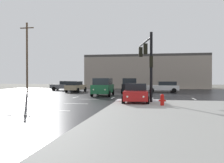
% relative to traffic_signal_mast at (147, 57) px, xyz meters
% --- Properties ---
extents(ground_plane, '(120.00, 120.00, 0.00)m').
position_rel_traffic_signal_mast_xyz_m(ground_plane, '(-5.55, 3.36, -3.89)').
color(ground_plane, slate).
extents(road_asphalt, '(44.00, 44.00, 0.02)m').
position_rel_traffic_signal_mast_xyz_m(road_asphalt, '(-5.55, 3.36, -3.88)').
color(road_asphalt, black).
rests_on(road_asphalt, ground_plane).
extents(snow_strip_curbside, '(4.00, 1.60, 0.06)m').
position_rel_traffic_signal_mast_xyz_m(snow_strip_curbside, '(-0.55, -0.64, -3.72)').
color(snow_strip_curbside, white).
rests_on(snow_strip_curbside, sidewalk_corner).
extents(lane_markings, '(36.15, 36.15, 0.01)m').
position_rel_traffic_signal_mast_xyz_m(lane_markings, '(-4.34, 1.98, -3.87)').
color(lane_markings, silver).
rests_on(lane_markings, road_asphalt).
extents(traffic_signal_mast, '(1.39, 5.39, 5.55)m').
position_rel_traffic_signal_mast_xyz_m(traffic_signal_mast, '(0.00, 0.00, 0.00)').
color(traffic_signal_mast, black).
rests_on(traffic_signal_mast, sidewalk_corner).
extents(fire_hydrant, '(0.48, 0.26, 0.79)m').
position_rel_traffic_signal_mast_xyz_m(fire_hydrant, '(1.09, -3.76, -3.35)').
color(fire_hydrant, red).
rests_on(fire_hydrant, sidewalk_corner).
extents(strip_building_background, '(25.21, 8.00, 6.97)m').
position_rel_traffic_signal_mast_xyz_m(strip_building_background, '(-0.85, 30.34, -0.40)').
color(strip_building_background, gray).
rests_on(strip_building_background, ground_plane).
extents(sedan_white, '(4.60, 2.19, 1.58)m').
position_rel_traffic_signal_mast_xyz_m(sedan_white, '(2.09, 13.81, -3.04)').
color(sedan_white, white).
rests_on(sedan_white, road_asphalt).
extents(sedan_grey, '(4.62, 2.23, 1.58)m').
position_rel_traffic_signal_mast_xyz_m(sedan_grey, '(-13.94, 16.94, -3.04)').
color(sedan_grey, slate).
rests_on(sedan_grey, road_asphalt).
extents(sedan_red, '(2.22, 4.61, 1.58)m').
position_rel_traffic_signal_mast_xyz_m(sedan_red, '(-0.91, -1.16, -3.04)').
color(sedan_red, '#B21919').
rests_on(sedan_red, road_asphalt).
extents(suv_green, '(2.30, 4.89, 2.03)m').
position_rel_traffic_signal_mast_xyz_m(suv_green, '(-5.19, 6.23, -2.80)').
color(suv_green, '#195933').
rests_on(suv_green, road_asphalt).
extents(suv_black, '(2.42, 4.93, 2.03)m').
position_rel_traffic_signal_mast_xyz_m(suv_black, '(-2.55, 11.35, -2.80)').
color(suv_black, black).
rests_on(suv_black, road_asphalt).
extents(sedan_tan, '(2.25, 4.62, 1.58)m').
position_rel_traffic_signal_mast_xyz_m(sedan_tan, '(-10.85, 13.10, -3.04)').
color(sedan_tan, tan).
rests_on(sedan_tan, road_asphalt).
extents(utility_pole_far, '(2.20, 0.28, 10.57)m').
position_rel_traffic_signal_mast_xyz_m(utility_pole_far, '(-18.44, 12.60, 1.62)').
color(utility_pole_far, brown).
rests_on(utility_pole_far, ground_plane).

